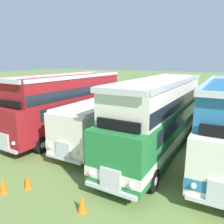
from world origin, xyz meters
TOP-DOWN VIEW (x-y plane):
  - ground_plane at (0.00, 0.00)m, footprint 200.00×200.00m
  - bus_first_in_row at (-9.03, 0.32)m, footprint 2.92×11.12m
  - bus_second_in_row at (-5.42, 0.28)m, footprint 2.67×9.79m
  - bus_third_in_row at (-1.81, -0.21)m, footprint 2.68×11.27m
  - cone_near_end at (-5.57, -6.77)m, footprint 0.36×0.36m
  - cone_mid_row at (-2.54, -6.83)m, footprint 0.36×0.36m
  - cone_far_end at (-6.21, -7.52)m, footprint 0.36×0.36m
  - rope_fence_line at (0.00, 10.59)m, footprint 24.14×0.08m

SIDE VIEW (x-z plane):
  - ground_plane at x=0.00m, z-range 0.00..0.00m
  - cone_mid_row at x=-2.54m, z-range 0.00..0.67m
  - cone_near_end at x=-5.57m, z-range 0.00..0.68m
  - cone_far_end at x=-6.21m, z-range 0.00..0.74m
  - rope_fence_line at x=0.00m, z-range 0.16..1.21m
  - bus_second_in_row at x=-5.42m, z-range 0.26..3.25m
  - bus_first_in_row at x=-9.03m, z-range 0.10..4.62m
  - bus_third_in_row at x=-1.81m, z-range 0.10..4.62m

